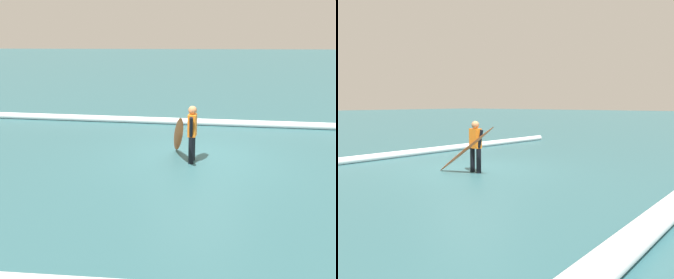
{
  "view_description": "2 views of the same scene",
  "coord_description": "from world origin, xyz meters",
  "views": [
    {
      "loc": [
        0.08,
        9.44,
        3.17
      ],
      "look_at": [
        0.74,
        1.25,
        0.84
      ],
      "focal_mm": 38.76,
      "sensor_mm": 36.0,
      "label": 1
    },
    {
      "loc": [
        7.42,
        7.31,
        1.99
      ],
      "look_at": [
        0.08,
        1.43,
        1.02
      ],
      "focal_mm": 37.41,
      "sensor_mm": 36.0,
      "label": 2
    }
  ],
  "objects": [
    {
      "name": "ground_plane",
      "position": [
        0.0,
        0.0,
        0.0
      ],
      "size": [
        182.05,
        182.05,
        0.0
      ],
      "primitive_type": "plane",
      "color": "#2D5B61"
    },
    {
      "name": "wave_crest_foreground",
      "position": [
        0.18,
        -3.77,
        0.12
      ],
      "size": [
        17.64,
        1.45,
        0.24
      ],
      "primitive_type": "cylinder",
      "rotation": [
        0.0,
        1.57,
        -0.07
      ],
      "color": "white",
      "rests_on": "ground_plane"
    },
    {
      "name": "surfboard",
      "position": [
        0.55,
        0.36,
        0.69
      ],
      "size": [
        0.42,
        1.99,
        1.41
      ],
      "color": "#E55926",
      "rests_on": "ground_plane"
    },
    {
      "name": "surfer",
      "position": [
        0.19,
        0.4,
        0.83
      ],
      "size": [
        0.24,
        0.58,
        1.49
      ],
      "rotation": [
        0.0,
        0.0,
        4.59
      ],
      "color": "black",
      "rests_on": "ground_plane"
    }
  ]
}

